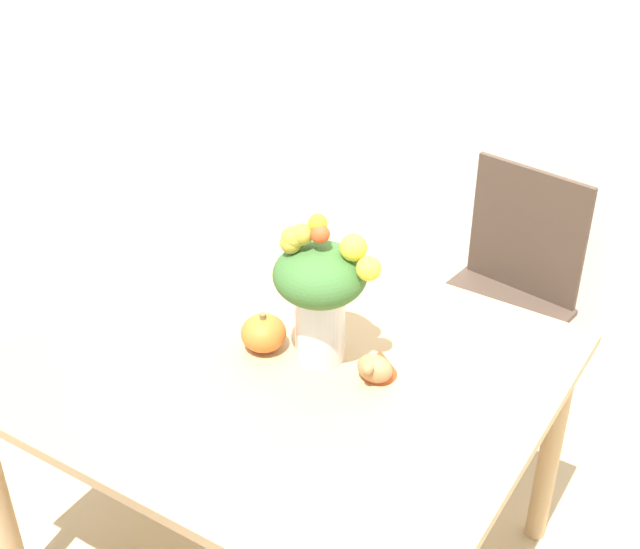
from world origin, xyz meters
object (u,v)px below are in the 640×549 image
at_px(pumpkin, 264,333).
at_px(turkey_figurine, 377,365).
at_px(flower_vase, 321,291).
at_px(dining_chair_near_window, 500,301).

relative_size(pumpkin, turkey_figurine, 0.95).
relative_size(flower_vase, dining_chair_near_window, 0.44).
height_order(flower_vase, dining_chair_near_window, flower_vase).
height_order(pumpkin, turkey_figurine, pumpkin).
xyz_separation_m(flower_vase, pumpkin, (-0.14, -0.04, -0.15)).
height_order(pumpkin, dining_chair_near_window, dining_chair_near_window).
bearing_deg(pumpkin, dining_chair_near_window, 71.16).
relative_size(flower_vase, pumpkin, 3.43).
bearing_deg(flower_vase, dining_chair_near_window, 79.01).
distance_m(pumpkin, dining_chair_near_window, 1.00).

